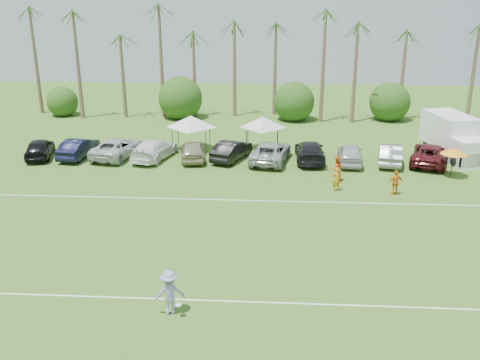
{
  "coord_description": "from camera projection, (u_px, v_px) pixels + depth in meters",
  "views": [
    {
      "loc": [
        3.75,
        -18.34,
        12.99
      ],
      "look_at": [
        1.8,
        13.47,
        1.6
      ],
      "focal_mm": 40.0,
      "sensor_mm": 36.0,
      "label": 1
    }
  ],
  "objects": [
    {
      "name": "parked_car_0",
      "position": [
        40.0,
        148.0,
        43.54
      ],
      "size": [
        2.87,
        4.96,
        1.59
      ],
      "primitive_type": "imported",
      "rotation": [
        0.0,
        0.0,
        3.37
      ],
      "color": "black",
      "rests_on": "ground"
    },
    {
      "name": "palm_tree_5",
      "position": [
        237.0,
        37.0,
        54.73
      ],
      "size": [
        2.4,
        2.4,
        9.9
      ],
      "color": "brown",
      "rests_on": "ground"
    },
    {
      "name": "frisbee_player",
      "position": [
        169.0,
        293.0,
        22.4
      ],
      "size": [
        1.45,
        1.07,
        2.0
      ],
      "rotation": [
        0.0,
        0.0,
        3.42
      ],
      "color": "#9186BE",
      "rests_on": "ground"
    },
    {
      "name": "parked_car_7",
      "position": [
        310.0,
        151.0,
        42.69
      ],
      "size": [
        2.27,
        5.49,
        1.59
      ],
      "primitive_type": "imported",
      "rotation": [
        0.0,
        0.0,
        3.15
      ],
      "color": "black",
      "rests_on": "ground"
    },
    {
      "name": "parked_car_3",
      "position": [
        154.0,
        149.0,
        43.26
      ],
      "size": [
        3.48,
        5.85,
        1.59
      ],
      "primitive_type": "imported",
      "rotation": [
        0.0,
        0.0,
        2.9
      ],
      "color": "white",
      "rests_on": "ground"
    },
    {
      "name": "sideline_player_c",
      "position": [
        396.0,
        183.0,
        35.6
      ],
      "size": [
        1.06,
        0.61,
        1.7
      ],
      "primitive_type": "imported",
      "rotation": [
        0.0,
        0.0,
        3.34
      ],
      "color": "orange",
      "rests_on": "ground"
    },
    {
      "name": "market_umbrella",
      "position": [
        454.0,
        151.0,
        38.61
      ],
      "size": [
        1.97,
        1.97,
        2.19
      ],
      "color": "black",
      "rests_on": "ground"
    },
    {
      "name": "parked_car_1",
      "position": [
        78.0,
        148.0,
        43.6
      ],
      "size": [
        2.23,
        4.98,
        1.59
      ],
      "primitive_type": "imported",
      "rotation": [
        0.0,
        0.0,
        3.02
      ],
      "color": "black",
      "rests_on": "ground"
    },
    {
      "name": "field_lines",
      "position": [
        201.0,
        240.0,
        29.35
      ],
      "size": [
        80.0,
        12.1,
        0.01
      ],
      "color": "white",
      "rests_on": "ground"
    },
    {
      "name": "parked_car_5",
      "position": [
        232.0,
        150.0,
        43.02
      ],
      "size": [
        3.28,
        5.1,
        1.59
      ],
      "primitive_type": "imported",
      "rotation": [
        0.0,
        0.0,
        2.78
      ],
      "color": "black",
      "rests_on": "ground"
    },
    {
      "name": "palm_tree_3",
      "position": [
        159.0,
        20.0,
        54.62
      ],
      "size": [
        2.4,
        2.4,
        11.9
      ],
      "color": "brown",
      "rests_on": "ground"
    },
    {
      "name": "ground",
      "position": [
        176.0,
        326.0,
        21.83
      ],
      "size": [
        120.0,
        120.0,
        0.0
      ],
      "primitive_type": "plane",
      "color": "#38611D",
      "rests_on": "ground"
    },
    {
      "name": "canopy_tent_left",
      "position": [
        191.0,
        116.0,
        44.83
      ],
      "size": [
        4.31,
        4.31,
        3.49
      ],
      "color": "black",
      "rests_on": "ground"
    },
    {
      "name": "bush_tree_3",
      "position": [
        387.0,
        101.0,
        56.96
      ],
      "size": [
        4.0,
        4.0,
        4.0
      ],
      "color": "brown",
      "rests_on": "ground"
    },
    {
      "name": "palm_tree_10",
      "position": [
        468.0,
        30.0,
        53.12
      ],
      "size": [
        2.4,
        2.4,
        10.9
      ],
      "color": "brown",
      "rests_on": "ground"
    },
    {
      "name": "palm_tree_9",
      "position": [
        416.0,
        38.0,
        53.7
      ],
      "size": [
        2.4,
        2.4,
        9.9
      ],
      "color": "brown",
      "rests_on": "ground"
    },
    {
      "name": "parked_car_4",
      "position": [
        193.0,
        150.0,
        42.98
      ],
      "size": [
        2.62,
        4.91,
        1.59
      ],
      "primitive_type": "imported",
      "rotation": [
        0.0,
        0.0,
        3.31
      ],
      "color": "#9A926C",
      "rests_on": "ground"
    },
    {
      "name": "parked_car_10",
      "position": [
        430.0,
        154.0,
        41.98
      ],
      "size": [
        4.38,
        6.26,
        1.59
      ],
      "primitive_type": "imported",
      "rotation": [
        0.0,
        0.0,
        2.8
      ],
      "color": "#531319",
      "rests_on": "ground"
    },
    {
      "name": "parked_car_2",
      "position": [
        117.0,
        148.0,
        43.68
      ],
      "size": [
        3.71,
        6.12,
        1.59
      ],
      "primitive_type": "imported",
      "rotation": [
        0.0,
        0.0,
        2.94
      ],
      "color": "silver",
      "rests_on": "ground"
    },
    {
      "name": "palm_tree_8",
      "position": [
        365.0,
        47.0,
        54.28
      ],
      "size": [
        2.4,
        2.4,
        8.9
      ],
      "color": "brown",
      "rests_on": "ground"
    },
    {
      "name": "bush_tree_1",
      "position": [
        183.0,
        98.0,
        58.23
      ],
      "size": [
        4.0,
        4.0,
        4.0
      ],
      "color": "brown",
      "rests_on": "ground"
    },
    {
      "name": "palm_tree_7",
      "position": [
        316.0,
        20.0,
        53.7
      ],
      "size": [
        2.4,
        2.4,
        11.9
      ],
      "color": "brown",
      "rests_on": "ground"
    },
    {
      "name": "palm_tree_2",
      "position": [
        121.0,
        28.0,
        55.14
      ],
      "size": [
        2.4,
        2.4,
        10.9
      ],
      "color": "brown",
      "rests_on": "ground"
    },
    {
      "name": "parked_car_8",
      "position": [
        350.0,
        154.0,
        42.04
      ],
      "size": [
        2.27,
        4.81,
        1.59
      ],
      "primitive_type": "imported",
      "rotation": [
        0.0,
        0.0,
        3.05
      ],
      "color": "#B3B3B7",
      "rests_on": "ground"
    },
    {
      "name": "bush_tree_0",
      "position": [
        66.0,
        97.0,
        58.98
      ],
      "size": [
        4.0,
        4.0,
        4.0
      ],
      "color": "brown",
      "rests_on": "ground"
    },
    {
      "name": "canopy_tent_right",
      "position": [
        263.0,
        117.0,
        45.28
      ],
      "size": [
        4.04,
        4.04,
        3.27
      ],
      "color": "black",
      "rests_on": "ground"
    },
    {
      "name": "sideline_player_a",
      "position": [
        336.0,
        179.0,
        36.32
      ],
      "size": [
        0.68,
        0.52,
        1.67
      ],
      "primitive_type": "imported",
      "rotation": [
        0.0,
        0.0,
        3.35
      ],
      "color": "orange",
      "rests_on": "ground"
    },
    {
      "name": "parked_car_9",
      "position": [
        390.0,
        154.0,
        42.09
      ],
      "size": [
        2.49,
        5.04,
        1.59
      ],
      "primitive_type": "imported",
      "rotation": [
        0.0,
        0.0,
        2.97
      ],
      "color": "gray",
      "rests_on": "ground"
    },
    {
      "name": "palm_tree_4",
      "position": [
        199.0,
        46.0,
        55.26
      ],
      "size": [
        2.4,
        2.4,
        8.9
      ],
      "color": "brown",
      "rests_on": "ground"
    },
    {
      "name": "box_truck",
      "position": [
        454.0,
        136.0,
        43.18
      ],
      "size": [
        3.95,
        7.05,
        3.43
      ],
      "rotation": [
        0.0,
        0.0,
        0.23
      ],
      "color": "white",
      "rests_on": "ground"
    },
    {
      "name": "palm_tree_6",
      "position": [
        276.0,
        29.0,
        54.21
      ],
      "size": [
        2.4,
        2.4,
        10.9
      ],
      "color": "brown",
      "rests_on": "ground"
    },
    {
      "name": "sideline_player_b",
      "position": [
        336.0,
        169.0,
        38.07
      ],
      "size": [
        1.09,
        0.96,
        1.87
      ],
      "primitive_type": "imported",
      "rotation": [
        0.0,
        0.0,
        3.47
      ],
      "color": "orange",
      "rests_on": "ground"
    },
    {
      "name": "palm_tree_0",
      "position": [
        29.0,
        45.0,
        56.3
      ],
      "size": [
        2.4,
        2.4,
        8.9
      ],
      "color": "brown",
      "rests_on": "ground"
    },
    {
      "name": "palm_tree_1",
      "position": [
        75.0,
        37.0,
        55.71
      ],
      "size": [
        2.4,
        2.4,
        9.9
      ],
      "color": "brown",
      "rests_on": "ground"
    },
    {
      "name": "parked_car_6",
      "position": [
        270.0,
        152.0,
        42.49
      ],
      "size": [
        3.6,
        6.09,
        1.59
      ],
      "primitive_type": "imported",
      "rotation": [
        0.0,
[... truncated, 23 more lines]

